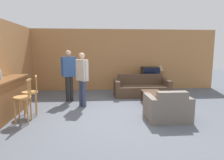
{
  "coord_description": "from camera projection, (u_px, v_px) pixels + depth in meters",
  "views": [
    {
      "loc": [
        -0.6,
        -4.92,
        1.72
      ],
      "look_at": [
        -0.11,
        0.85,
        0.85
      ],
      "focal_mm": 32.0,
      "sensor_mm": 36.0,
      "label": 1
    }
  ],
  "objects": [
    {
      "name": "ground_plane",
      "position": [
        119.0,
        117.0,
        5.15
      ],
      "size": [
        24.0,
        24.0,
        0.0
      ],
      "primitive_type": "plane",
      "color": "#565B66"
    },
    {
      "name": "wall_back",
      "position": [
        109.0,
        60.0,
        8.6
      ],
      "size": [
        9.4,
        0.08,
        2.6
      ],
      "color": "#B27A47",
      "rests_on": "ground_plane"
    },
    {
      "name": "wall_left",
      "position": [
        7.0,
        64.0,
        6.02
      ],
      "size": [
        0.08,
        8.7,
        2.6
      ],
      "color": "#B27A47",
      "rests_on": "ground_plane"
    },
    {
      "name": "bar_counter",
      "position": [
        1.0,
        100.0,
        4.92
      ],
      "size": [
        0.55,
        2.64,
        0.99
      ],
      "color": "brown",
      "rests_on": "ground_plane"
    },
    {
      "name": "bar_chair_near",
      "position": [
        23.0,
        100.0,
        4.71
      ],
      "size": [
        0.42,
        0.42,
        1.05
      ],
      "color": "#B77F42",
      "rests_on": "ground_plane"
    },
    {
      "name": "bar_chair_mid",
      "position": [
        31.0,
        95.0,
        5.26
      ],
      "size": [
        0.48,
        0.48,
        1.05
      ],
      "color": "#B77F42",
      "rests_on": "ground_plane"
    },
    {
      "name": "couch_far",
      "position": [
        141.0,
        88.0,
        7.56
      ],
      "size": [
        2.05,
        0.88,
        0.79
      ],
      "color": "#4C3828",
      "rests_on": "ground_plane"
    },
    {
      "name": "armchair_near",
      "position": [
        167.0,
        109.0,
        4.94
      ],
      "size": [
        1.03,
        0.84,
        0.77
      ],
      "color": "#70665B",
      "rests_on": "ground_plane"
    },
    {
      "name": "coffee_table",
      "position": [
        153.0,
        94.0,
        6.32
      ],
      "size": [
        0.59,
        1.09,
        0.39
      ],
      "color": "#472D1E",
      "rests_on": "ground_plane"
    },
    {
      "name": "tv_unit",
      "position": [
        150.0,
        84.0,
        8.55
      ],
      "size": [
        1.19,
        0.48,
        0.57
      ],
      "color": "#2D2319",
      "rests_on": "ground_plane"
    },
    {
      "name": "tv",
      "position": [
        150.0,
        72.0,
        8.47
      ],
      "size": [
        0.71,
        0.49,
        0.45
      ],
      "color": "black",
      "rests_on": "tv_unit"
    },
    {
      "name": "bottle",
      "position": [
        0.0,
        74.0,
        5.03
      ],
      "size": [
        0.08,
        0.08,
        0.3
      ],
      "color": "silver",
      "rests_on": "bar_counter"
    },
    {
      "name": "table_lamp",
      "position": [
        160.0,
        68.0,
        8.49
      ],
      "size": [
        0.26,
        0.26,
        0.53
      ],
      "color": "brown",
      "rests_on": "tv_unit"
    },
    {
      "name": "person_by_window",
      "position": [
        69.0,
        72.0,
        6.63
      ],
      "size": [
        0.49,
        0.26,
        1.71
      ],
      "color": "black",
      "rests_on": "ground_plane"
    },
    {
      "name": "person_by_counter",
      "position": [
        82.0,
        76.0,
        6.03
      ],
      "size": [
        0.4,
        0.46,
        1.64
      ],
      "color": "#384260",
      "rests_on": "ground_plane"
    }
  ]
}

